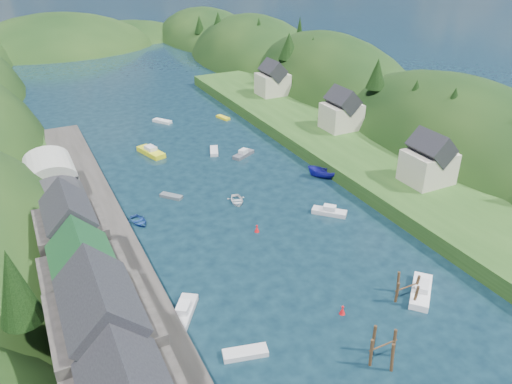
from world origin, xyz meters
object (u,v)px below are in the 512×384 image
channel_buoy_far (257,229)px  channel_buoy_near (342,310)px  piling_cluster_near (383,350)px  piling_cluster_far (406,291)px

channel_buoy_far → channel_buoy_near: bearing=-87.6°
piling_cluster_near → channel_buoy_near: (0.54, 7.30, -0.92)m
channel_buoy_near → channel_buoy_far: same height
channel_buoy_near → channel_buoy_far: size_ratio=1.00×
piling_cluster_near → channel_buoy_near: size_ratio=3.57×
channel_buoy_far → piling_cluster_far: bearing=-66.7°
piling_cluster_far → channel_buoy_far: 22.32m
piling_cluster_far → channel_buoy_far: piling_cluster_far is taller
piling_cluster_far → channel_buoy_near: (-8.01, 1.10, -0.63)m
piling_cluster_near → channel_buoy_far: (-0.26, 26.70, -0.92)m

